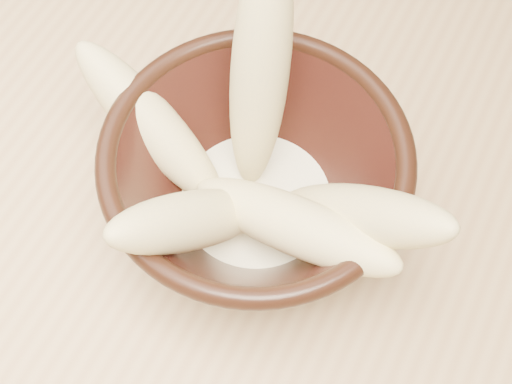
# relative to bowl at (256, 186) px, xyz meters

# --- Properties ---
(bowl) EXTENTS (0.18, 0.18, 0.10)m
(bowl) POSITION_rel_bowl_xyz_m (0.00, 0.00, 0.00)
(bowl) COLOR black
(bowl) RESTS_ON table
(milk_puddle) EXTENTS (0.10, 0.10, 0.01)m
(milk_puddle) POSITION_rel_bowl_xyz_m (0.00, 0.00, -0.02)
(milk_puddle) COLOR beige
(milk_puddle) RESTS_ON bowl
(banana_upright) EXTENTS (0.05, 0.09, 0.17)m
(banana_upright) POSITION_rel_bowl_xyz_m (-0.02, 0.04, 0.06)
(banana_upright) COLOR #E8D689
(banana_upright) RESTS_ON bowl
(banana_left) EXTENTS (0.13, 0.06, 0.10)m
(banana_left) POSITION_rel_bowl_xyz_m (-0.07, 0.00, 0.01)
(banana_left) COLOR #E8D689
(banana_left) RESTS_ON bowl
(banana_right) EXTENTS (0.13, 0.06, 0.12)m
(banana_right) POSITION_rel_bowl_xyz_m (0.06, -0.00, 0.03)
(banana_right) COLOR #E8D689
(banana_right) RESTS_ON bowl
(banana_across) EXTENTS (0.14, 0.05, 0.07)m
(banana_across) POSITION_rel_bowl_xyz_m (0.03, -0.02, 0.02)
(banana_across) COLOR #E8D689
(banana_across) RESTS_ON bowl
(banana_front) EXTENTS (0.08, 0.12, 0.11)m
(banana_front) POSITION_rel_bowl_xyz_m (-0.02, -0.05, 0.02)
(banana_front) COLOR #E8D689
(banana_front) RESTS_ON bowl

